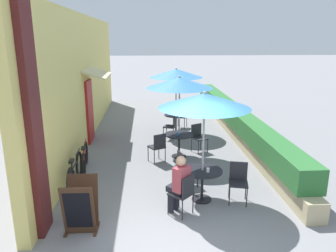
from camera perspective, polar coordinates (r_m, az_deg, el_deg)
The scene contains 23 objects.
ground_plane at distance 6.04m, azimuth 1.22°, elevation -19.96°, with size 120.00×120.00×0.00m, color gray.
cafe_facade_wall at distance 11.79m, azimuth -14.09°, elevation 8.01°, with size 0.98×13.48×4.20m.
planter_hedge at distance 12.34m, azimuth 11.38°, elevation 1.13°, with size 0.60×12.48×1.01m.
patio_table_near at distance 7.24m, azimuth 5.99°, elevation -8.86°, with size 0.87×0.87×0.70m.
patio_umbrella_near at distance 6.73m, azimuth 6.38°, elevation 4.41°, with size 1.90×1.90×2.43m.
cafe_chair_near_left at distance 7.32m, azimuth 12.15°, elevation -9.02°, with size 0.48×0.48×0.87m.
cafe_chair_near_right at distance 7.86m, azimuth 2.96°, elevation -6.95°, with size 0.50×0.50×0.87m.
cafe_chair_near_back at distance 6.63m, azimuth 2.77°, elevation -11.35°, with size 0.57×0.57×0.87m.
seated_patron_near_back at distance 6.62m, azimuth 2.00°, elevation -9.76°, with size 0.51×0.51×1.25m.
coffee_cup_near at distance 7.07m, azimuth 6.97°, elevation -7.60°, with size 0.07×0.07×0.09m.
patio_table_mid at distance 9.73m, azimuth 1.93°, elevation -2.38°, with size 0.87×0.87×0.70m.
patio_umbrella_mid at distance 9.36m, azimuth 2.03°, elevation 7.54°, with size 1.90×1.90×2.43m.
cafe_chair_mid_left at distance 10.23m, azimuth 5.29°, elevation -1.68°, with size 0.54×0.54×0.87m.
cafe_chair_mid_right at distance 9.29m, azimuth -1.77°, elevation -3.39°, with size 0.54×0.54×0.87m.
coffee_cup_mid at distance 9.53m, azimuth 1.69°, elevation -1.42°, with size 0.07×0.07×0.09m.
patio_table_far at distance 12.16m, azimuth 1.39°, elevation 1.22°, with size 0.87×0.87×0.70m.
patio_umbrella_far at distance 11.86m, azimuth 1.44°, elevation 9.17°, with size 1.90×1.90×2.43m.
cafe_chair_far_left at distance 12.91m, azimuth 2.00°, elevation 1.95°, with size 0.52×0.52×0.87m.
cafe_chair_far_right at distance 11.42m, azimuth 0.70°, elevation 0.20°, with size 0.52×0.52×0.87m.
coffee_cup_far at distance 12.22m, azimuth 1.80°, elevation 2.31°, with size 0.07×0.07×0.09m.
bicycle_leaning at distance 8.25m, azimuth -15.89°, elevation -7.69°, with size 0.10×1.71×0.76m.
bicycle_second at distance 9.08m, azimuth -14.27°, elevation -5.46°, with size 0.26×1.69×0.75m.
menu_board at distance 6.37m, azimuth -14.97°, elevation -13.30°, with size 0.60×0.64×1.00m.
Camera 1 is at (-0.44, -4.92, 3.48)m, focal length 35.00 mm.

